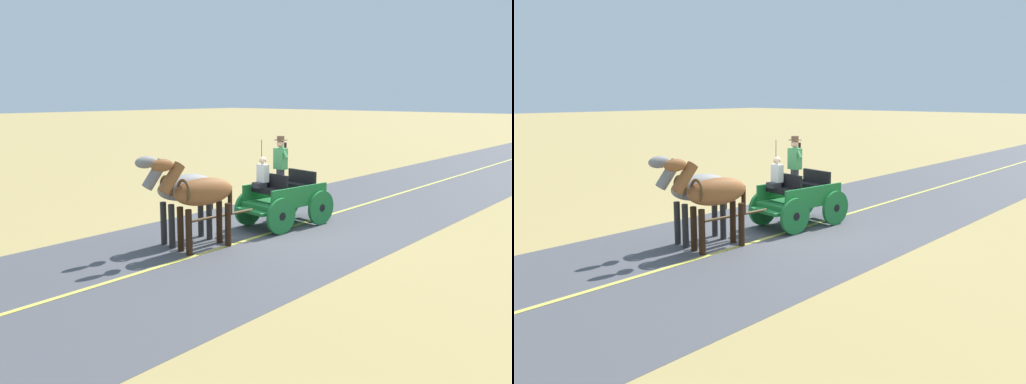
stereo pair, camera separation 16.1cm
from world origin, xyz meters
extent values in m
plane|color=tan|center=(0.00, 0.00, 0.00)|extent=(200.00, 200.00, 0.00)
cube|color=#4C4C51|center=(0.00, 0.00, 0.00)|extent=(6.40, 160.00, 0.01)
cube|color=#DBCC4C|center=(0.00, 0.00, 0.01)|extent=(0.12, 160.00, 0.00)
cube|color=#1E7233|center=(0.28, -0.70, 0.66)|extent=(1.45, 2.32, 0.12)
cube|color=#1E7233|center=(-0.28, -0.64, 0.94)|extent=(0.30, 2.08, 0.44)
cube|color=#1E7233|center=(0.85, -0.77, 0.94)|extent=(0.30, 2.08, 0.44)
cube|color=#1E7233|center=(0.43, 0.51, 0.56)|extent=(1.10, 0.36, 0.08)
cube|color=#1E7233|center=(0.15, -1.90, 0.48)|extent=(0.74, 0.28, 0.06)
cube|color=black|center=(0.35, -0.10, 1.04)|extent=(1.05, 0.48, 0.14)
cube|color=black|center=(0.33, -0.28, 1.26)|extent=(1.02, 0.20, 0.44)
cube|color=black|center=(0.23, -1.19, 1.04)|extent=(1.05, 0.48, 0.14)
cube|color=black|center=(0.21, -1.37, 1.26)|extent=(1.02, 0.20, 0.44)
cylinder|color=#1E7233|center=(-0.27, 0.14, 0.48)|extent=(0.21, 0.97, 0.96)
cylinder|color=black|center=(-0.27, 0.14, 0.48)|extent=(0.14, 0.22, 0.21)
cylinder|color=#1E7233|center=(1.02, -0.01, 0.48)|extent=(0.21, 0.97, 0.96)
cylinder|color=black|center=(1.02, -0.01, 0.48)|extent=(0.14, 0.22, 0.21)
cylinder|color=#1E7233|center=(-0.45, -1.39, 0.48)|extent=(0.21, 0.97, 0.96)
cylinder|color=black|center=(-0.45, -1.39, 0.48)|extent=(0.14, 0.22, 0.21)
cylinder|color=#1E7233|center=(0.84, -1.54, 0.48)|extent=(0.21, 0.97, 0.96)
cylinder|color=black|center=(0.84, -1.54, 0.48)|extent=(0.14, 0.22, 0.21)
cylinder|color=brown|center=(0.54, 1.48, 0.61)|extent=(0.30, 1.99, 0.07)
cylinder|color=black|center=(0.65, -0.14, 1.74)|extent=(0.02, 0.02, 1.30)
cylinder|color=#2D2D33|center=(0.17, -0.36, 1.17)|extent=(0.22, 0.22, 0.90)
cube|color=#387F47|center=(0.17, -0.36, 1.90)|extent=(0.36, 0.26, 0.56)
sphere|color=tan|center=(0.17, -0.36, 2.30)|extent=(0.22, 0.22, 0.22)
cylinder|color=#473323|center=(0.17, -0.36, 2.40)|extent=(0.36, 0.36, 0.01)
cylinder|color=#473323|center=(0.17, -0.36, 2.45)|extent=(0.20, 0.20, 0.10)
cylinder|color=#387F47|center=(0.00, -0.30, 2.08)|extent=(0.27, 0.11, 0.32)
cube|color=black|center=(-0.06, -0.27, 2.28)|extent=(0.03, 0.07, 0.14)
cube|color=#2D2D33|center=(0.62, -0.01, 1.18)|extent=(0.32, 0.35, 0.14)
cube|color=silver|center=(0.60, -0.13, 1.49)|extent=(0.32, 0.23, 0.48)
sphere|color=beige|center=(0.60, -0.13, 1.84)|extent=(0.20, 0.20, 0.20)
ellipsoid|color=brown|center=(0.26, 2.32, 1.37)|extent=(0.79, 1.63, 0.64)
cylinder|color=black|center=(0.16, 2.89, 0.53)|extent=(0.15, 0.15, 1.05)
cylinder|color=black|center=(0.52, 2.83, 0.53)|extent=(0.15, 0.15, 1.05)
cylinder|color=black|center=(0.00, 1.81, 0.53)|extent=(0.15, 0.15, 1.05)
cylinder|color=black|center=(0.36, 1.75, 0.53)|extent=(0.15, 0.15, 1.05)
cylinder|color=brown|center=(0.39, 3.15, 1.77)|extent=(0.36, 0.68, 0.73)
ellipsoid|color=brown|center=(0.42, 3.37, 2.07)|extent=(0.30, 0.57, 0.28)
cube|color=black|center=(0.39, 3.13, 1.81)|extent=(0.14, 0.51, 0.56)
cylinder|color=black|center=(0.15, 1.59, 1.07)|extent=(0.11, 0.11, 0.70)
torus|color=brown|center=(0.34, 2.86, 1.45)|extent=(0.55, 0.15, 0.55)
ellipsoid|color=gray|center=(1.01, 2.23, 1.37)|extent=(0.73, 1.61, 0.64)
cylinder|color=#272726|center=(0.88, 2.80, 0.53)|extent=(0.15, 0.15, 1.05)
cylinder|color=#272726|center=(1.25, 2.76, 0.53)|extent=(0.15, 0.15, 1.05)
cylinder|color=#272726|center=(0.76, 1.71, 0.53)|extent=(0.15, 0.15, 1.05)
cylinder|color=#272726|center=(1.13, 1.67, 0.53)|extent=(0.15, 0.15, 1.05)
cylinder|color=gray|center=(1.10, 3.07, 1.77)|extent=(0.33, 0.67, 0.73)
ellipsoid|color=gray|center=(1.12, 3.29, 2.07)|extent=(0.28, 0.56, 0.28)
cube|color=#272726|center=(1.10, 3.05, 1.81)|extent=(0.12, 0.51, 0.56)
cylinder|color=#272726|center=(0.92, 1.50, 1.07)|extent=(0.11, 0.11, 0.70)
torus|color=brown|center=(1.07, 2.78, 1.45)|extent=(0.55, 0.13, 0.55)
camera|label=1|loc=(-8.35, 10.07, 3.55)|focal=35.60mm
camera|label=2|loc=(-8.47, 9.96, 3.55)|focal=35.60mm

